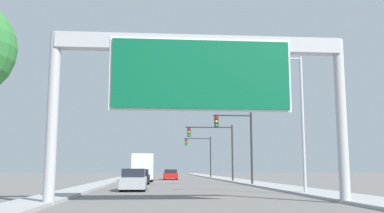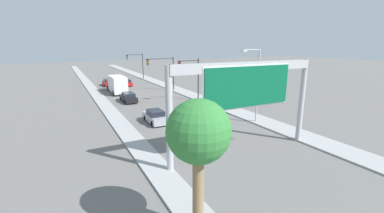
{
  "view_description": "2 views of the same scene",
  "coord_description": "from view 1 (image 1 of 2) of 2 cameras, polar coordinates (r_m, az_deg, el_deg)",
  "views": [
    {
      "loc": [
        -1.95,
        -0.74,
        1.54
      ],
      "look_at": [
        0.0,
        22.78,
        4.96
      ],
      "focal_mm": 40.0,
      "sensor_mm": 36.0,
      "label": 1
    },
    {
      "loc": [
        -12.76,
        2.43,
        8.77
      ],
      "look_at": [
        -0.42,
        26.3,
        2.28
      ],
      "focal_mm": 24.0,
      "sensor_mm": 36.0,
      "label": 2
    }
  ],
  "objects": [
    {
      "name": "sidewalk_right",
      "position": [
        61.52,
        4.4,
        -9.58
      ],
      "size": [
        3.0,
        120.0,
        0.15
      ],
      "color": "#A6A6A6",
      "rests_on": "ground"
    },
    {
      "name": "median_strip_left",
      "position": [
        60.99,
        -9.86,
        -9.49
      ],
      "size": [
        2.0,
        120.0,
        0.15
      ],
      "color": "#A6A6A6",
      "rests_on": "ground"
    },
    {
      "name": "sign_gantry",
      "position": [
        19.17,
        1.22,
        4.48
      ],
      "size": [
        13.38,
        0.73,
        7.5
      ],
      "color": "#B2B2B7",
      "rests_on": "ground"
    },
    {
      "name": "car_far_right",
      "position": [
        30.37,
        -7.78,
        -9.73
      ],
      "size": [
        1.72,
        4.29,
        1.52
      ],
      "color": "#A5A8AD",
      "rests_on": "ground"
    },
    {
      "name": "car_near_left",
      "position": [
        61.11,
        -6.27,
        -8.97
      ],
      "size": [
        1.89,
        4.5,
        1.51
      ],
      "color": "red",
      "rests_on": "ground"
    },
    {
      "name": "car_mid_right",
      "position": [
        42.93,
        -6.9,
        -9.31
      ],
      "size": [
        1.81,
        4.79,
        1.46
      ],
      "color": "black",
      "rests_on": "ground"
    },
    {
      "name": "car_far_left",
      "position": [
        59.38,
        -2.89,
        -9.07
      ],
      "size": [
        1.9,
        4.49,
        1.39
      ],
      "color": "red",
      "rests_on": "ground"
    },
    {
      "name": "truck_box_primary",
      "position": [
        51.56,
        -6.53,
        -8.1
      ],
      "size": [
        2.39,
        8.38,
        3.18
      ],
      "color": "red",
      "rests_on": "ground"
    },
    {
      "name": "traffic_light_near_intersection",
      "position": [
        39.58,
        6.41,
        -4.03
      ],
      "size": [
        3.63,
        0.32,
        6.68
      ],
      "color": "#2D2D30",
      "rests_on": "ground"
    },
    {
      "name": "traffic_light_mid_block",
      "position": [
        49.31,
        3.38,
        -4.82
      ],
      "size": [
        5.55,
        0.32,
        6.52
      ],
      "color": "#2D2D30",
      "rests_on": "ground"
    },
    {
      "name": "traffic_light_far_intersection",
      "position": [
        69.19,
        1.38,
        -5.84
      ],
      "size": [
        4.39,
        0.32,
        6.59
      ],
      "color": "#2D2D30",
      "rests_on": "ground"
    },
    {
      "name": "street_lamp_right",
      "position": [
        26.66,
        13.87,
        -0.64
      ],
      "size": [
        2.51,
        0.28,
        8.38
      ],
      "color": "#B2B2B7",
      "rests_on": "ground"
    }
  ]
}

